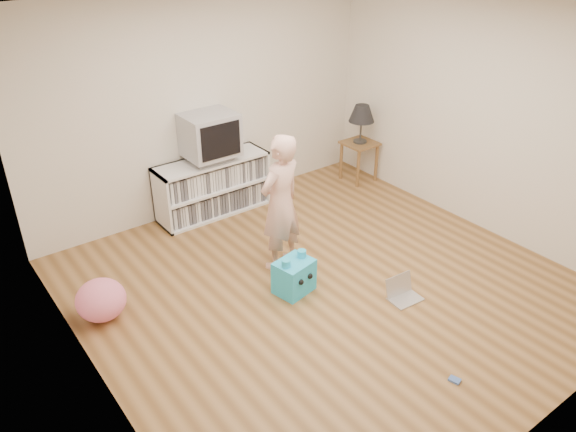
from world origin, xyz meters
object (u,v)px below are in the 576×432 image
(dvd_deck, at_px, (211,157))
(plush_blue, at_px, (294,276))
(table_lamp, at_px, (362,114))
(crt_tv, at_px, (209,134))
(person, at_px, (280,203))
(media_unit, at_px, (212,186))
(laptop, at_px, (402,292))
(side_table, at_px, (359,151))
(plush_pink, at_px, (101,300))

(dvd_deck, distance_m, plush_blue, 1.99)
(table_lamp, bearing_deg, crt_tv, 170.00)
(person, height_order, plush_blue, person)
(table_lamp, distance_m, person, 2.38)
(dvd_deck, relative_size, table_lamp, 0.87)
(person, distance_m, plush_blue, 0.74)
(media_unit, relative_size, crt_tv, 2.33)
(person, xyz_separation_m, laptop, (0.60, -1.17, -0.67))
(dvd_deck, bearing_deg, crt_tv, -90.00)
(table_lamp, height_order, laptop, table_lamp)
(crt_tv, relative_size, side_table, 1.09)
(dvd_deck, distance_m, plush_pink, 2.26)
(dvd_deck, relative_size, person, 0.31)
(table_lamp, xyz_separation_m, person, (-2.11, -1.07, -0.21))
(media_unit, distance_m, crt_tv, 0.67)
(crt_tv, distance_m, laptop, 2.84)
(dvd_deck, xyz_separation_m, person, (-0.03, -1.44, -0.01))
(crt_tv, bearing_deg, plush_blue, -96.30)
(dvd_deck, xyz_separation_m, table_lamp, (2.08, -0.37, 0.21))
(crt_tv, xyz_separation_m, table_lamp, (2.08, -0.37, -0.08))
(table_lamp, bearing_deg, plush_blue, -146.26)
(person, bearing_deg, media_unit, -103.57)
(dvd_deck, distance_m, table_lamp, 2.12)
(person, height_order, laptop, person)
(media_unit, bearing_deg, person, -91.29)
(dvd_deck, height_order, table_lamp, table_lamp)
(crt_tv, bearing_deg, laptop, -77.76)
(crt_tv, xyz_separation_m, plush_blue, (-0.21, -1.90, -0.84))
(media_unit, distance_m, plush_blue, 1.93)
(plush_blue, bearing_deg, person, 57.76)
(media_unit, distance_m, plush_pink, 2.21)
(crt_tv, distance_m, person, 1.47)
(side_table, height_order, laptop, side_table)
(person, relative_size, plush_blue, 3.50)
(table_lamp, relative_size, plush_pink, 1.14)
(media_unit, bearing_deg, plush_blue, -96.24)
(crt_tv, xyz_separation_m, plush_pink, (-1.86, -1.16, -0.83))
(person, relative_size, laptop, 4.45)
(crt_tv, bearing_deg, table_lamp, -10.00)
(plush_blue, bearing_deg, laptop, -53.79)
(side_table, bearing_deg, media_unit, 169.50)
(crt_tv, relative_size, plush_pink, 1.32)
(crt_tv, xyz_separation_m, side_table, (2.08, -0.37, -0.60))
(dvd_deck, xyz_separation_m, laptop, (0.57, -2.61, -0.68))
(person, bearing_deg, crt_tv, -103.59)
(crt_tv, height_order, laptop, crt_tv)
(plush_pink, bearing_deg, crt_tv, 31.92)
(media_unit, bearing_deg, side_table, -10.50)
(media_unit, xyz_separation_m, plush_pink, (-1.86, -1.18, -0.16))
(media_unit, height_order, dvd_deck, dvd_deck)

